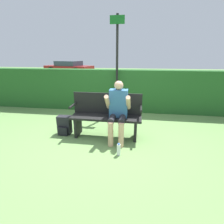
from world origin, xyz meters
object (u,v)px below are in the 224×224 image
at_px(person_seated, 118,108).
at_px(water_bottle, 119,150).
at_px(park_bench, 106,115).
at_px(parked_car, 69,68).
at_px(backpack, 64,126).
at_px(signpost, 117,62).

xyz_separation_m(person_seated, water_bottle, (0.10, -0.66, -0.59)).
bearing_deg(park_bench, parked_car, 115.01).
bearing_deg(parked_car, park_bench, -49.97).
distance_m(park_bench, backpack, 1.03).
distance_m(backpack, signpost, 2.40).
height_order(person_seated, backpack, person_seated).
bearing_deg(water_bottle, parked_car, 115.01).
xyz_separation_m(signpost, parked_car, (-5.85, 10.84, -1.00)).
bearing_deg(water_bottle, signpost, 97.90).
xyz_separation_m(backpack, parked_car, (-4.83, 12.53, 0.38)).
height_order(park_bench, signpost, signpost).
bearing_deg(park_bench, water_bottle, -64.97).
bearing_deg(backpack, water_bottle, -28.31).
bearing_deg(signpost, park_bench, -91.13).
xyz_separation_m(person_seated, parked_car, (-6.09, 12.60, -0.12)).
distance_m(person_seated, parked_car, 14.00).
distance_m(park_bench, person_seated, 0.37).
xyz_separation_m(person_seated, signpost, (-0.24, 1.76, 0.88)).
relative_size(signpost, parked_car, 0.59).
relative_size(person_seated, parked_car, 0.27).
height_order(signpost, parked_car, signpost).
distance_m(park_bench, signpost, 1.96).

